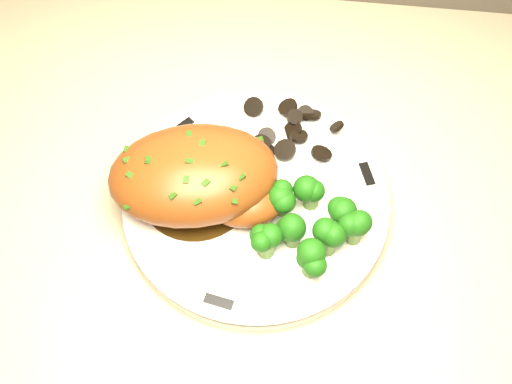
# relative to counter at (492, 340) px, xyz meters

# --- Properties ---
(counter) EXTENTS (2.18, 0.72, 1.06)m
(counter) POSITION_rel_counter_xyz_m (0.00, 0.00, 0.00)
(counter) COLOR brown
(counter) RESTS_ON ground
(plate) EXTENTS (0.37, 0.37, 0.02)m
(plate) POSITION_rel_counter_xyz_m (-0.42, -0.03, 0.48)
(plate) COLOR white
(plate) RESTS_ON counter
(rim_accent_0) EXTENTS (0.02, 0.03, 0.00)m
(rim_accent_0) POSITION_rel_counter_xyz_m (-0.29, 0.01, 0.49)
(rim_accent_0) COLOR black
(rim_accent_0) RESTS_ON plate
(rim_accent_1) EXTENTS (0.03, 0.03, 0.00)m
(rim_accent_1) POSITION_rel_counter_xyz_m (-0.52, 0.05, 0.49)
(rim_accent_1) COLOR black
(rim_accent_1) RESTS_ON plate
(rim_accent_2) EXTENTS (0.03, 0.02, 0.00)m
(rim_accent_2) POSITION_rel_counter_xyz_m (-0.44, -0.16, 0.49)
(rim_accent_2) COLOR black
(rim_accent_2) RESTS_ON plate
(gravy_pool) EXTENTS (0.13, 0.13, 0.00)m
(gravy_pool) POSITION_rel_counter_xyz_m (-0.48, -0.03, 0.49)
(gravy_pool) COLOR #342109
(gravy_pool) RESTS_ON plate
(chicken_breast) EXTENTS (0.21, 0.16, 0.07)m
(chicken_breast) POSITION_rel_counter_xyz_m (-0.48, -0.04, 0.52)
(chicken_breast) COLOR brown
(chicken_breast) RESTS_ON plate
(mushroom_pile) EXTENTS (0.10, 0.08, 0.03)m
(mushroom_pile) POSITION_rel_counter_xyz_m (-0.38, 0.05, 0.49)
(mushroom_pile) COLOR black
(mushroom_pile) RESTS_ON plate
(broccoli_florets) EXTENTS (0.12, 0.11, 0.04)m
(broccoli_florets) POSITION_rel_counter_xyz_m (-0.35, -0.07, 0.51)
(broccoli_florets) COLOR #557531
(broccoli_florets) RESTS_ON plate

